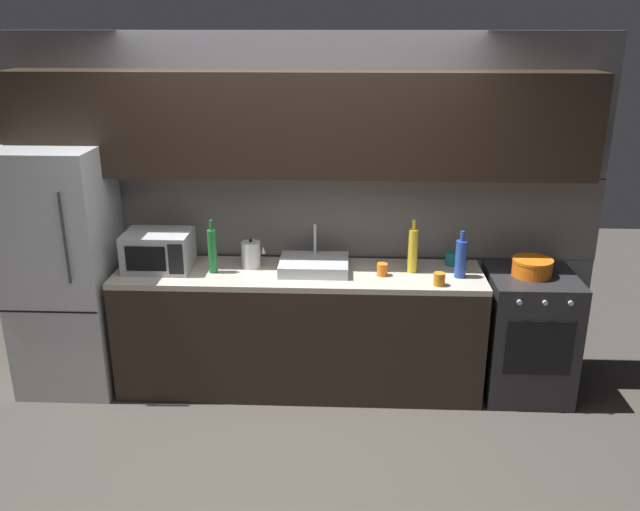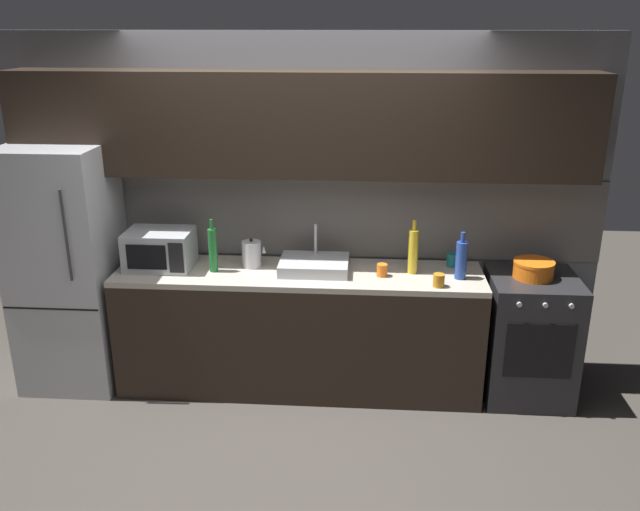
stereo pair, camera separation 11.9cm
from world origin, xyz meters
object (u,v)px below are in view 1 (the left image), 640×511
Objects in this scene: refrigerator at (65,270)px; microwave at (158,251)px; wine_bottle_blue at (461,258)px; mug_amber at (439,279)px; kettle at (251,255)px; wine_bottle_green at (212,251)px; mug_teal at (451,259)px; oven_range at (527,334)px; wine_bottle_yellow at (413,250)px; mug_orange at (382,270)px; cooking_pot at (532,267)px.

refrigerator reaches higher than microwave.
refrigerator reaches higher than wine_bottle_blue.
wine_bottle_blue is 3.75× the size of mug_amber.
refrigerator is 8.37× the size of kettle.
wine_bottle_blue is (2.10, -0.07, 0.00)m from microwave.
wine_bottle_blue is at bearing -0.52° from wine_bottle_green.
wine_bottle_blue is at bearing -84.27° from mug_teal.
mug_amber is at bearing -134.83° from wine_bottle_blue.
refrigerator is 3.33m from oven_range.
wine_bottle_yellow is at bearing 0.47° from microwave.
microwave reaches higher than kettle.
microwave is 2.10m from wine_bottle_blue.
mug_amber is (1.29, -0.29, -0.05)m from kettle.
mug_teal is at bearing 7.47° from wine_bottle_green.
oven_range is at bearing 17.22° from mug_amber.
mug_orange is at bearing -0.56° from wine_bottle_green.
wine_bottle_blue is at bearing 45.17° from mug_amber.
mug_amber is at bearing -6.52° from wine_bottle_green.
mug_teal reaches higher than mug_orange.
wine_bottle_green is (-1.39, -0.07, -0.00)m from wine_bottle_yellow.
mug_orange is 0.41m from mug_amber.
refrigerator is 5.38× the size of wine_bottle_blue.
kettle is 1.44m from mug_teal.
microwave is 1.96m from mug_amber.
wine_bottle_yellow is 0.31m from mug_amber.
wine_bottle_blue is 0.87× the size of wine_bottle_yellow.
wine_bottle_yellow reaches higher than mug_teal.
refrigerator is 4.68× the size of wine_bottle_green.
kettle is at bearing 174.92° from wine_bottle_blue.
mug_amber is at bearing -162.78° from oven_range.
wine_bottle_yellow is 0.83m from cooking_pot.
kettle is 0.77× the size of cooking_pot.
microwave is at bearing 177.65° from mug_orange.
wine_bottle_blue is 0.33m from wine_bottle_yellow.
wine_bottle_yellow reaches higher than wine_bottle_blue.
kettle is 1.33m from mug_amber.
mug_orange and mug_amber have the same top height.
refrigerator is 2.76m from mug_teal.
mug_teal is at bearing 24.60° from mug_orange.
wine_bottle_green is 4.31× the size of mug_amber.
kettle is (0.65, 0.06, -0.04)m from microwave.
mug_orange is (2.25, -0.05, 0.06)m from refrigerator.
wine_bottle_blue is at bearing -14.56° from wine_bottle_yellow.
refrigerator is 2.47m from wine_bottle_yellow.
microwave is 5.24× the size of mug_amber.
oven_range is 2.31m from wine_bottle_green.
mug_amber is at bearing -162.23° from cooking_pot.
kettle is 2.19× the size of mug_teal.
mug_teal is 1.11× the size of mug_orange.
cooking_pot is (1.03, 0.05, 0.02)m from mug_orange.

